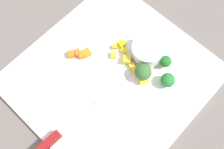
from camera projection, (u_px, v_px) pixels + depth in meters
ground_plane at (112, 78)px, 0.65m from camera, size 4.00×4.00×0.00m
cutting_board at (112, 77)px, 0.65m from camera, size 0.42×0.40×0.01m
prep_bowl at (147, 51)px, 0.64m from camera, size 0.08×0.08×0.04m
chef_knife at (76, 118)px, 0.60m from camera, size 0.36×0.03×0.02m
carrot_dice_0 at (78, 53)px, 0.66m from camera, size 0.02×0.02×0.01m
carrot_dice_1 at (87, 53)px, 0.66m from camera, size 0.02×0.02×0.01m
carrot_dice_2 at (71, 54)px, 0.65m from camera, size 0.02×0.02×0.01m
carrot_dice_3 at (82, 55)px, 0.65m from camera, size 0.02×0.02×0.01m
pepper_dice_0 at (132, 67)px, 0.64m from camera, size 0.02×0.02×0.01m
pepper_dice_1 at (124, 51)px, 0.66m from camera, size 0.02×0.02×0.01m
pepper_dice_2 at (113, 55)px, 0.65m from camera, size 0.02×0.02×0.01m
pepper_dice_3 at (126, 60)px, 0.65m from camera, size 0.03×0.03×0.02m
pepper_dice_4 at (115, 47)px, 0.66m from camera, size 0.02×0.02×0.01m
pepper_dice_5 at (145, 73)px, 0.63m from camera, size 0.02×0.02×0.02m
pepper_dice_6 at (143, 79)px, 0.63m from camera, size 0.03×0.03×0.02m
pepper_dice_7 at (138, 71)px, 0.64m from camera, size 0.02×0.02×0.02m
pepper_dice_8 at (122, 44)px, 0.66m from camera, size 0.02×0.02×0.01m
broccoli_floret_0 at (168, 80)px, 0.62m from camera, size 0.03×0.03×0.04m
broccoli_floret_1 at (165, 62)px, 0.63m from camera, size 0.03×0.03×0.04m
broccoli_floret_2 at (143, 72)px, 0.62m from camera, size 0.04×0.04×0.05m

